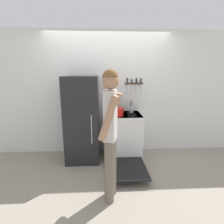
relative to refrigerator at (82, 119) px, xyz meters
The scene contains 9 objects.
ground_plane 1.03m from the refrigerator, 33.45° to the left, with size 14.00×14.00×0.00m, color gray.
wall_back 0.77m from the refrigerator, 35.74° to the left, with size 10.00×0.06×2.55m.
refrigerator is the anchor object (origin of this frame).
stove_range 0.89m from the refrigerator, ahead, with size 0.71×1.35×0.91m.
dutch_oven_pot 0.68m from the refrigerator, ahead, with size 0.34×0.31×0.18m.
tea_kettle 0.70m from the refrigerator, 12.84° to the left, with size 0.20×0.16×0.22m.
utensil_jar 1.01m from the refrigerator, ahead, with size 0.07×0.07×0.27m.
person 1.29m from the refrigerator, 67.08° to the right, with size 0.34×0.41×1.77m.
wall_knife_strip 1.29m from the refrigerator, 16.81° to the left, with size 0.38×0.03×0.34m.
Camera 1 is at (-0.10, -3.65, 1.74)m, focal length 28.00 mm.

